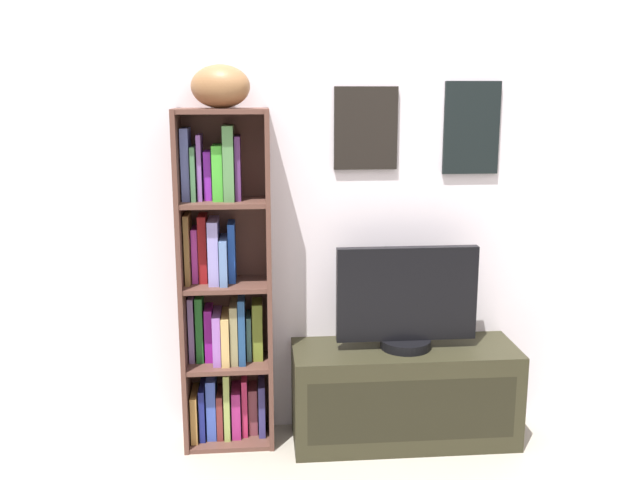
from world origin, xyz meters
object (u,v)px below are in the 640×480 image
(tv_stand, at_px, (404,394))
(television, at_px, (407,300))
(bookshelf, at_px, (223,293))
(football, at_px, (220,86))

(tv_stand, height_order, television, television)
(bookshelf, height_order, football, football)
(bookshelf, bearing_deg, tv_stand, -6.16)
(bookshelf, relative_size, tv_stand, 1.48)
(television, bearing_deg, football, 175.86)
(tv_stand, xyz_separation_m, television, (0.00, 0.00, 0.43))
(bookshelf, relative_size, football, 5.90)
(football, relative_size, tv_stand, 0.25)
(tv_stand, bearing_deg, football, 175.78)
(bookshelf, distance_m, football, 0.87)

